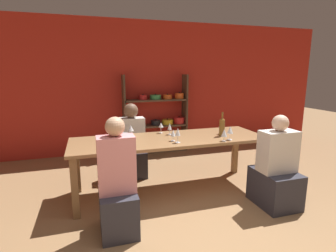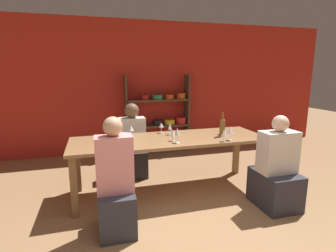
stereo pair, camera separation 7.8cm
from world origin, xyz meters
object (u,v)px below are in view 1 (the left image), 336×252
at_px(mixing_bowl, 120,138).
at_px(wine_glass_white_c, 161,125).
at_px(wine_bottle_green, 222,126).
at_px(wine_glass_empty_b, 178,132).
at_px(wine_glass_white_d, 118,130).
at_px(person_near_b, 276,174).
at_px(shelf_unit, 158,122).
at_px(dining_table, 170,144).
at_px(wine_glass_white_a, 173,133).
at_px(wine_glass_white_b, 221,125).
at_px(wine_glass_red_c, 131,128).
at_px(wine_glass_red_a, 224,133).
at_px(person_near_a, 118,192).
at_px(person_far_a, 132,149).
at_px(wine_glass_empty_a, 170,127).
at_px(wine_glass_red_b, 230,130).

relative_size(mixing_bowl, wine_glass_white_c, 1.90).
bearing_deg(wine_bottle_green, wine_glass_empty_b, -166.99).
bearing_deg(wine_glass_white_d, person_near_b, -28.45).
height_order(shelf_unit, wine_glass_white_c, shelf_unit).
height_order(dining_table, wine_glass_white_c, wine_glass_white_c).
distance_m(wine_glass_white_a, wine_glass_white_b, 0.82).
bearing_deg(wine_glass_red_c, wine_glass_white_c, 11.42).
xyz_separation_m(dining_table, wine_glass_red_a, (0.63, -0.36, 0.19)).
relative_size(shelf_unit, person_near_a, 1.30).
distance_m(wine_glass_empty_b, wine_glass_white_d, 0.85).
bearing_deg(person_near_a, shelf_unit, 66.79).
bearing_deg(wine_glass_white_c, person_far_a, 132.14).
bearing_deg(person_far_a, wine_glass_white_a, 114.06).
distance_m(mixing_bowl, wine_glass_empty_a, 0.77).
distance_m(wine_glass_red_c, person_far_a, 0.69).
bearing_deg(shelf_unit, person_far_a, -122.73).
xyz_separation_m(wine_glass_red_a, wine_glass_white_d, (-1.31, 0.59, -0.00)).
relative_size(wine_glass_empty_a, wine_glass_red_c, 1.03).
xyz_separation_m(shelf_unit, wine_glass_empty_b, (-0.32, -2.18, 0.29)).
xyz_separation_m(wine_glass_white_c, person_near_a, (-0.78, -1.12, -0.43)).
height_order(mixing_bowl, person_near_a, person_near_a).
bearing_deg(wine_glass_red_b, wine_glass_white_b, 81.00).
bearing_deg(wine_glass_empty_b, person_far_a, 113.37).
height_order(wine_glass_white_b, wine_glass_red_c, wine_glass_white_b).
bearing_deg(wine_glass_red_b, wine_glass_white_d, 158.86).
distance_m(shelf_unit, person_near_a, 2.95).
bearing_deg(dining_table, wine_glass_white_b, 0.88).
xyz_separation_m(wine_glass_red_c, person_far_a, (0.09, 0.51, -0.46)).
distance_m(wine_glass_white_a, wine_glass_red_b, 0.76).
relative_size(wine_glass_white_a, wine_glass_white_c, 0.97).
height_order(shelf_unit, mixing_bowl, shelf_unit).
bearing_deg(wine_glass_white_b, wine_glass_white_c, 158.71).
relative_size(wine_glass_white_b, person_far_a, 0.16).
bearing_deg(wine_glass_empty_a, person_near_b, -41.61).
height_order(wine_glass_white_c, person_near_b, person_near_b).
distance_m(shelf_unit, dining_table, 1.96).
relative_size(wine_bottle_green, wine_glass_white_a, 2.23).
bearing_deg(person_near_a, person_near_b, 0.33).
distance_m(wine_bottle_green, person_near_b, 0.94).
bearing_deg(person_far_a, mixing_bowl, 69.79).
xyz_separation_m(mixing_bowl, person_far_a, (0.27, 0.74, -0.39)).
relative_size(mixing_bowl, wine_glass_white_b, 1.58).
height_order(wine_glass_empty_b, wine_glass_red_c, wine_glass_empty_b).
bearing_deg(person_near_a, wine_glass_red_c, 72.88).
xyz_separation_m(wine_glass_empty_b, wine_glass_red_b, (0.71, -0.07, -0.01)).
distance_m(wine_bottle_green, wine_glass_white_c, 0.89).
distance_m(wine_glass_empty_a, wine_glass_white_b, 0.76).
bearing_deg(wine_glass_red_c, wine_glass_white_b, -10.01).
bearing_deg(wine_glass_white_a, dining_table, 86.57).
bearing_deg(person_near_b, wine_glass_white_b, 114.78).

